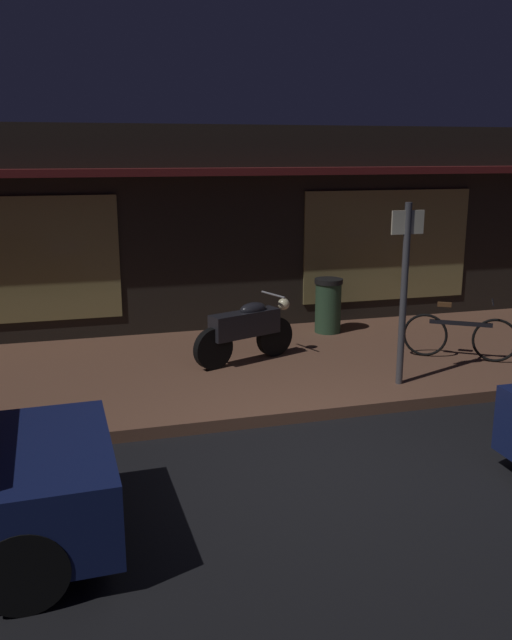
# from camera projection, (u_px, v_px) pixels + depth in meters

# --- Properties ---
(ground_plane) EXTENTS (60.00, 60.00, 0.00)m
(ground_plane) POSITION_uv_depth(u_px,v_px,m) (316.00, 461.00, 7.02)
(ground_plane) COLOR black
(sidewalk_slab) EXTENTS (18.00, 4.00, 0.15)m
(sidewalk_slab) POSITION_uv_depth(u_px,v_px,m) (245.00, 368.00, 9.81)
(sidewalk_slab) COLOR brown
(sidewalk_slab) RESTS_ON ground_plane
(storefront_building) EXTENTS (18.00, 3.30, 3.60)m
(storefront_building) POSITION_uv_depth(u_px,v_px,m) (199.00, 226.00, 12.55)
(storefront_building) COLOR black
(storefront_building) RESTS_ON ground_plane
(motorcycle) EXTENTS (1.63, 0.80, 0.97)m
(motorcycle) POSITION_uv_depth(u_px,v_px,m) (247.00, 329.00, 9.75)
(motorcycle) COLOR black
(motorcycle) RESTS_ON sidewalk_slab
(bicycle_parked) EXTENTS (1.42, 0.93, 0.91)m
(bicycle_parked) POSITION_uv_depth(u_px,v_px,m) (460.00, 336.00, 9.91)
(bicycle_parked) COLOR black
(bicycle_parked) RESTS_ON sidewalk_slab
(sign_post) EXTENTS (0.44, 0.09, 2.40)m
(sign_post) POSITION_uv_depth(u_px,v_px,m) (404.00, 284.00, 8.61)
(sign_post) COLOR #47474C
(sign_post) RESTS_ON sidewalk_slab
(trash_bin) EXTENTS (0.48, 0.48, 0.93)m
(trash_bin) POSITION_uv_depth(u_px,v_px,m) (328.00, 305.00, 11.37)
(trash_bin) COLOR #2D4C33
(trash_bin) RESTS_ON sidewalk_slab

